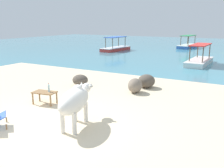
# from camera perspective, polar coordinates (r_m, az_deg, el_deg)

# --- Properties ---
(sand_beach) EXTENTS (18.00, 14.00, 0.04)m
(sand_beach) POSITION_cam_1_polar(r_m,az_deg,el_deg) (6.96, -13.84, -9.23)
(sand_beach) COLOR beige
(sand_beach) RESTS_ON ground
(water_surface) EXTENTS (60.00, 36.00, 0.03)m
(water_surface) POSITION_cam_1_polar(r_m,az_deg,el_deg) (27.11, 20.00, 7.29)
(water_surface) COLOR teal
(water_surface) RESTS_ON ground
(cow) EXTENTS (0.94, 1.91, 1.07)m
(cow) POSITION_cam_1_polar(r_m,az_deg,el_deg) (6.56, -8.29, -3.65)
(cow) COLOR silver
(cow) RESTS_ON sand_beach
(low_bench_table) EXTENTS (0.82, 0.56, 0.41)m
(low_bench_table) POSITION_cam_1_polar(r_m,az_deg,el_deg) (8.67, -14.84, -2.11)
(low_bench_table) COLOR olive
(low_bench_table) RESTS_ON sand_beach
(bottle) EXTENTS (0.07, 0.07, 0.30)m
(bottle) POSITION_cam_1_polar(r_m,az_deg,el_deg) (8.57, -13.94, -0.95)
(bottle) COLOR #A3C6D1
(bottle) RESTS_ON low_bench_table
(shore_rock_large) EXTENTS (0.80, 0.83, 0.55)m
(shore_rock_large) POSITION_cam_1_polar(r_m,az_deg,el_deg) (10.57, 7.72, 0.66)
(shore_rock_large) COLOR brown
(shore_rock_large) RESTS_ON sand_beach
(shore_rock_small) EXTENTS (0.70, 0.81, 0.55)m
(shore_rock_small) POSITION_cam_1_polar(r_m,az_deg,el_deg) (9.77, 5.16, -0.34)
(shore_rock_small) COLOR gray
(shore_rock_small) RESTS_ON sand_beach
(shore_rock_flat) EXTENTS (0.90, 0.88, 0.46)m
(shore_rock_flat) POSITION_cam_1_polar(r_m,az_deg,el_deg) (10.94, -7.12, 0.89)
(shore_rock_flat) COLOR brown
(shore_rock_flat) RESTS_ON sand_beach
(boat_white) EXTENTS (1.20, 3.69, 1.29)m
(boat_white) POSITION_cam_1_polar(r_m,az_deg,el_deg) (17.26, 18.97, 5.05)
(boat_white) COLOR white
(boat_white) RESTS_ON water_surface
(boat_red) EXTENTS (1.47, 3.76, 1.29)m
(boat_red) POSITION_cam_1_polar(r_m,az_deg,el_deg) (24.25, 0.81, 8.13)
(boat_red) COLOR #C63833
(boat_red) RESTS_ON water_surface
(boat_blue) EXTENTS (1.47, 3.76, 1.29)m
(boat_blue) POSITION_cam_1_polar(r_m,az_deg,el_deg) (28.01, 16.57, 8.33)
(boat_blue) COLOR #3866B7
(boat_blue) RESTS_ON water_surface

